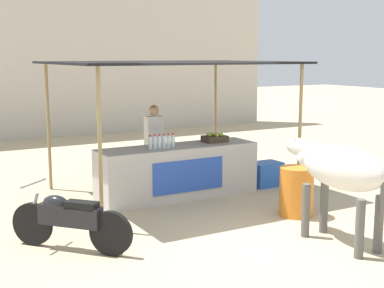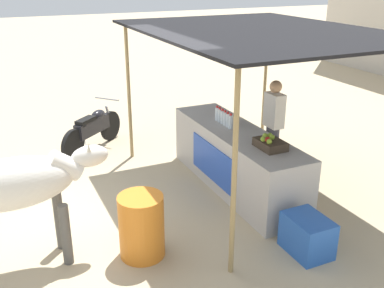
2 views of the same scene
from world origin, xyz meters
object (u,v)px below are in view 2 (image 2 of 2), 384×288
object	(u,v)px
stall_counter	(236,159)
motorcycle_parked	(93,128)
cow	(18,187)
cooler_box	(307,235)
vendor_behind_counter	(273,128)
fruit_crate	(270,143)
water_barrel	(142,226)

from	to	relation	value
stall_counter	motorcycle_parked	distance (m)	3.06
stall_counter	cow	xyz separation A→B (m)	(0.77, -3.25, 0.55)
cooler_box	cow	bearing A→B (deg)	-110.42
vendor_behind_counter	cow	distance (m)	4.11
stall_counter	fruit_crate	size ratio (longest dim) A/B	6.82
water_barrel	motorcycle_parked	size ratio (longest dim) A/B	0.57
water_barrel	motorcycle_parked	bearing A→B (deg)	175.83
fruit_crate	cooler_box	xyz separation A→B (m)	(1.12, -0.15, -0.79)
vendor_behind_counter	cooler_box	xyz separation A→B (m)	(2.06, -0.85, -0.61)
vendor_behind_counter	motorcycle_parked	xyz separation A→B (m)	(-2.43, -2.44, -0.42)
stall_counter	cow	distance (m)	3.39
cow	water_barrel	bearing A→B (deg)	73.96
fruit_crate	vendor_behind_counter	distance (m)	1.19
fruit_crate	stall_counter	bearing A→B (deg)	-176.57
cooler_box	motorcycle_parked	bearing A→B (deg)	-160.46
cooler_box	motorcycle_parked	xyz separation A→B (m)	(-4.49, -1.59, 0.19)
cooler_box	cow	size ratio (longest dim) A/B	0.33
water_barrel	vendor_behind_counter	bearing A→B (deg)	114.84
stall_counter	cow	size ratio (longest dim) A/B	1.64
cow	motorcycle_parked	size ratio (longest dim) A/B	1.31
water_barrel	cow	xyz separation A→B (m)	(-0.37, -1.29, 0.63)
cooler_box	vendor_behind_counter	bearing A→B (deg)	157.57
cooler_box	cow	world-z (taller)	cow
stall_counter	fruit_crate	distance (m)	0.99
fruit_crate	motorcycle_parked	bearing A→B (deg)	-152.69
stall_counter	water_barrel	world-z (taller)	stall_counter
stall_counter	cooler_box	bearing A→B (deg)	-2.86
fruit_crate	cow	xyz separation A→B (m)	(-0.05, -3.30, 0.00)
fruit_crate	water_barrel	distance (m)	2.13
fruit_crate	cow	size ratio (longest dim) A/B	0.24
stall_counter	motorcycle_parked	size ratio (longest dim) A/B	2.14
water_barrel	cow	distance (m)	1.49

